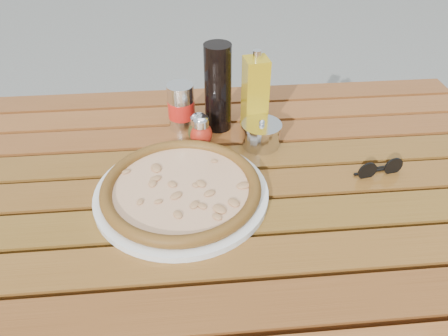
{
  "coord_description": "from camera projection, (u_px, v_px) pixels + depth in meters",
  "views": [
    {
      "loc": [
        -0.07,
        -0.72,
        1.35
      ],
      "look_at": [
        0.0,
        0.02,
        0.78
      ],
      "focal_mm": 35.0,
      "sensor_mm": 36.0,
      "label": 1
    }
  ],
  "objects": [
    {
      "name": "dark_bottle",
      "position": [
        218.0,
        88.0,
        1.06
      ],
      "size": [
        0.07,
        0.07,
        0.22
      ],
      "primitive_type": "cylinder",
      "rotation": [
        0.0,
        0.0,
        -0.04
      ],
      "color": "black",
      "rests_on": "table"
    },
    {
      "name": "pizza",
      "position": [
        181.0,
        188.0,
        0.9
      ],
      "size": [
        0.37,
        0.37,
        0.03
      ],
      "rotation": [
        0.0,
        0.0,
        -0.14
      ],
      "color": "#FFE0B6",
      "rests_on": "plate"
    },
    {
      "name": "pepper_shaker",
      "position": [
        201.0,
        131.0,
        1.04
      ],
      "size": [
        0.07,
        0.07,
        0.08
      ],
      "rotation": [
        0.0,
        0.0,
        -0.24
      ],
      "color": "red",
      "rests_on": "table"
    },
    {
      "name": "plate",
      "position": [
        182.0,
        193.0,
        0.91
      ],
      "size": [
        0.43,
        0.43,
        0.01
      ],
      "primitive_type": "cylinder",
      "rotation": [
        0.0,
        0.0,
        -0.22
      ],
      "color": "white",
      "rests_on": "table"
    },
    {
      "name": "sunglasses",
      "position": [
        380.0,
        169.0,
        0.96
      ],
      "size": [
        0.11,
        0.04,
        0.04
      ],
      "rotation": [
        0.0,
        0.0,
        0.18
      ],
      "color": "black",
      "rests_on": "table"
    },
    {
      "name": "parmesan_tin",
      "position": [
        261.0,
        134.0,
        1.04
      ],
      "size": [
        0.11,
        0.11,
        0.07
      ],
      "rotation": [
        0.0,
        0.0,
        0.22
      ],
      "color": "silver",
      "rests_on": "table"
    },
    {
      "name": "table",
      "position": [
        225.0,
        210.0,
        0.99
      ],
      "size": [
        1.4,
        0.9,
        0.75
      ],
      "color": "#381B0C",
      "rests_on": "ground"
    },
    {
      "name": "oregano_shaker",
      "position": [
        199.0,
        129.0,
        1.04
      ],
      "size": [
        0.06,
        0.06,
        0.08
      ],
      "rotation": [
        0.0,
        0.0,
        0.13
      ],
      "color": "#3E421A",
      "rests_on": "table"
    },
    {
      "name": "soda_can",
      "position": [
        181.0,
        107.0,
        1.09
      ],
      "size": [
        0.08,
        0.08,
        0.12
      ],
      "rotation": [
        0.0,
        0.0,
        0.32
      ],
      "color": "silver",
      "rests_on": "table"
    },
    {
      "name": "olive_oil_cruet",
      "position": [
        255.0,
        95.0,
        1.06
      ],
      "size": [
        0.06,
        0.06,
        0.21
      ],
      "rotation": [
        0.0,
        0.0,
        0.14
      ],
      "color": "#AC8912",
      "rests_on": "table"
    }
  ]
}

